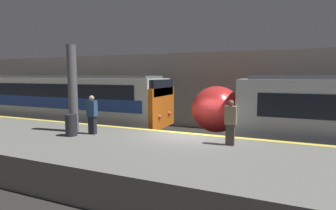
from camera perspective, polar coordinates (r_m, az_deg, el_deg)
ground_plane at (r=11.19m, az=4.29°, el=-11.35°), size 120.00×120.00×0.00m
platform at (r=8.79m, az=-1.06°, el=-12.74°), size 40.00×5.05×1.07m
station_rear_barrier at (r=16.83m, az=11.28°, el=3.02°), size 50.00×0.15×4.88m
support_pillar_near at (r=11.60m, az=-20.05°, el=3.34°), size 0.38×0.38×3.61m
train_boxy at (r=18.15m, az=-22.97°, el=0.67°), size 15.02×2.87×3.40m
person_waiting at (r=10.93m, az=-16.20°, el=-1.89°), size 0.38×0.24×1.56m
person_walking at (r=9.09m, az=13.45°, el=-3.56°), size 0.38×0.24×1.54m
trash_bin at (r=10.92m, az=-20.33°, el=-4.13°), size 0.44×0.44×0.85m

